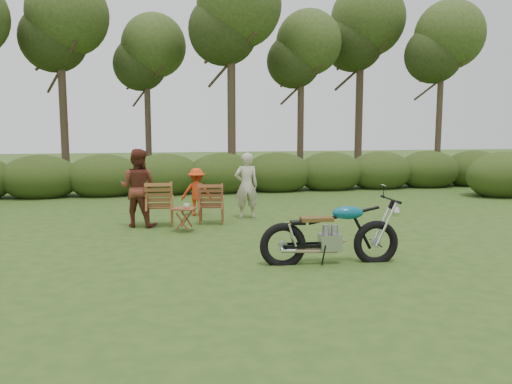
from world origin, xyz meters
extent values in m
plane|color=#2A4617|center=(0.00, 0.00, 0.00)|extent=(80.00, 80.00, 0.00)
cylinder|color=#36291D|center=(-5.50, 11.10, 3.60)|extent=(0.28, 0.28, 7.20)
sphere|color=#2B4118|center=(-5.50, 11.10, 5.84)|extent=(2.88, 2.88, 2.88)
cylinder|color=#36291D|center=(-2.50, 12.20, 3.15)|extent=(0.24, 0.24, 6.30)
sphere|color=#2B4118|center=(-2.50, 12.20, 5.11)|extent=(2.52, 2.52, 2.52)
cylinder|color=#36291D|center=(0.50, 10.00, 3.83)|extent=(0.30, 0.30, 7.65)
sphere|color=#2B4118|center=(0.50, 10.00, 6.21)|extent=(3.06, 3.06, 3.06)
cylinder|color=#36291D|center=(3.50, 11.10, 3.24)|extent=(0.26, 0.26, 6.48)
sphere|color=#2B4118|center=(3.50, 11.10, 5.26)|extent=(2.59, 2.59, 2.59)
cylinder|color=#36291D|center=(6.50, 12.20, 3.96)|extent=(0.32, 0.32, 7.92)
sphere|color=#2B4118|center=(6.50, 12.20, 6.42)|extent=(3.17, 3.17, 3.17)
cylinder|color=#36291D|center=(9.00, 10.00, 3.42)|extent=(0.24, 0.24, 6.84)
sphere|color=#2B4118|center=(9.00, 10.00, 5.55)|extent=(2.74, 2.74, 2.74)
ellipsoid|color=#283814|center=(-6.00, 9.00, 0.63)|extent=(2.52, 1.68, 1.51)
ellipsoid|color=#283814|center=(-4.00, 9.00, 0.63)|extent=(2.52, 1.68, 1.51)
ellipsoid|color=#283814|center=(-2.00, 9.00, 0.63)|extent=(2.52, 1.68, 1.51)
ellipsoid|color=#283814|center=(0.00, 9.00, 0.63)|extent=(2.52, 1.68, 1.51)
ellipsoid|color=#283814|center=(2.00, 9.00, 0.63)|extent=(2.52, 1.68, 1.51)
ellipsoid|color=#283814|center=(4.00, 9.00, 0.63)|extent=(2.52, 1.68, 1.51)
ellipsoid|color=#283814|center=(6.00, 9.00, 0.63)|extent=(2.52, 1.68, 1.51)
ellipsoid|color=#283814|center=(8.00, 9.00, 0.63)|extent=(2.52, 1.68, 1.51)
ellipsoid|color=#283814|center=(10.00, 9.00, 0.63)|extent=(2.52, 1.68, 1.51)
ellipsoid|color=#283814|center=(9.00, 6.00, 0.68)|extent=(2.70, 1.80, 1.62)
imported|color=beige|center=(-1.78, 2.45, 0.57)|extent=(0.17, 0.17, 0.10)
imported|color=#BBB49A|center=(-0.18, 3.84, 0.00)|extent=(0.60, 0.39, 1.64)
imported|color=#5C281A|center=(-2.81, 3.29, 0.00)|extent=(1.06, 0.96, 1.78)
imported|color=red|center=(-1.36, 4.45, 0.00)|extent=(0.85, 0.56, 1.22)
camera|label=1|loc=(-2.60, -8.29, 2.22)|focal=35.00mm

